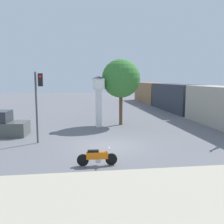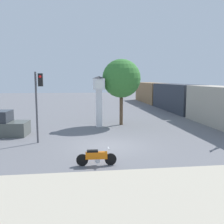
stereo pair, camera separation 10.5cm
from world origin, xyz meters
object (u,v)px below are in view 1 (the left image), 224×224
object	(u,v)px
motorcycle	(97,157)
clock_tower	(99,93)
freight_train	(175,97)
street_tree	(121,79)
traffic_light	(38,95)

from	to	relation	value
motorcycle	clock_tower	distance (m)	9.93
freight_train	motorcycle	bearing A→B (deg)	-120.90
motorcycle	freight_train	distance (m)	22.70
freight_train	street_tree	size ratio (longest dim) A/B	6.02
clock_tower	street_tree	distance (m)	2.46
motorcycle	clock_tower	xyz separation A→B (m)	(0.88, 9.59, 2.45)
motorcycle	traffic_light	distance (m)	6.30
street_tree	freight_train	bearing A→B (deg)	46.42
street_tree	motorcycle	bearing A→B (deg)	-105.78
freight_train	street_tree	xyz separation A→B (m)	(-8.74, -9.18, 2.38)
motorcycle	clock_tower	world-z (taller)	clock_tower
traffic_light	street_tree	world-z (taller)	street_tree
clock_tower	street_tree	size ratio (longest dim) A/B	0.74
traffic_light	freight_train	bearing A→B (deg)	44.72
clock_tower	motorcycle	bearing A→B (deg)	-95.23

